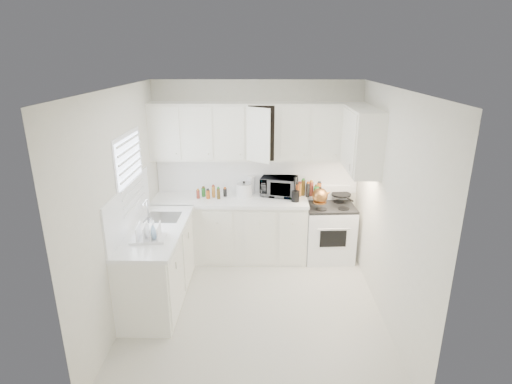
{
  "coord_description": "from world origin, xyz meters",
  "views": [
    {
      "loc": [
        0.09,
        -4.28,
        2.93
      ],
      "look_at": [
        0.0,
        0.7,
        1.25
      ],
      "focal_mm": 28.7,
      "sensor_mm": 36.0,
      "label": 1
    }
  ],
  "objects_px": {
    "stove": "(329,225)",
    "rice_cooker": "(244,189)",
    "tea_kettle": "(320,195)",
    "dish_rack": "(148,231)",
    "microwave": "(279,184)",
    "utensil_crock": "(296,189)"
  },
  "relations": [
    {
      "from": "stove",
      "to": "microwave",
      "type": "height_order",
      "value": "microwave"
    },
    {
      "from": "tea_kettle",
      "to": "rice_cooker",
      "type": "xyz_separation_m",
      "value": [
        -1.08,
        0.24,
        0.0
      ]
    },
    {
      "from": "stove",
      "to": "tea_kettle",
      "type": "height_order",
      "value": "tea_kettle"
    },
    {
      "from": "microwave",
      "to": "rice_cooker",
      "type": "xyz_separation_m",
      "value": [
        -0.51,
        -0.06,
        -0.06
      ]
    },
    {
      "from": "microwave",
      "to": "rice_cooker",
      "type": "distance_m",
      "value": 0.52
    },
    {
      "from": "stove",
      "to": "utensil_crock",
      "type": "height_order",
      "value": "utensil_crock"
    },
    {
      "from": "microwave",
      "to": "rice_cooker",
      "type": "height_order",
      "value": "microwave"
    },
    {
      "from": "rice_cooker",
      "to": "utensil_crock",
      "type": "height_order",
      "value": "utensil_crock"
    },
    {
      "from": "stove",
      "to": "microwave",
      "type": "distance_m",
      "value": 0.96
    },
    {
      "from": "stove",
      "to": "utensil_crock",
      "type": "xyz_separation_m",
      "value": [
        -0.52,
        -0.13,
        0.6
      ]
    },
    {
      "from": "dish_rack",
      "to": "utensil_crock",
      "type": "bearing_deg",
      "value": 31.28
    },
    {
      "from": "tea_kettle",
      "to": "rice_cooker",
      "type": "bearing_deg",
      "value": 174.2
    },
    {
      "from": "tea_kettle",
      "to": "utensil_crock",
      "type": "distance_m",
      "value": 0.35
    },
    {
      "from": "utensil_crock",
      "to": "stove",
      "type": "bearing_deg",
      "value": 13.56
    },
    {
      "from": "rice_cooker",
      "to": "microwave",
      "type": "bearing_deg",
      "value": 21.28
    },
    {
      "from": "stove",
      "to": "rice_cooker",
      "type": "bearing_deg",
      "value": 172.87
    },
    {
      "from": "tea_kettle",
      "to": "dish_rack",
      "type": "relative_size",
      "value": 0.72
    },
    {
      "from": "tea_kettle",
      "to": "dish_rack",
      "type": "bearing_deg",
      "value": -142.29
    },
    {
      "from": "microwave",
      "to": "utensil_crock",
      "type": "height_order",
      "value": "utensil_crock"
    },
    {
      "from": "utensil_crock",
      "to": "dish_rack",
      "type": "bearing_deg",
      "value": -143.46
    },
    {
      "from": "dish_rack",
      "to": "microwave",
      "type": "bearing_deg",
      "value": 40.45
    },
    {
      "from": "microwave",
      "to": "stove",
      "type": "bearing_deg",
      "value": 2.65
    }
  ]
}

